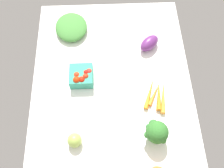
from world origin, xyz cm
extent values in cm
cube|color=white|center=(0.00, 0.00, 1.00)|extent=(104.00, 76.00, 2.00)
cylinder|color=#AACE88|center=(25.34, 17.43, 3.81)|extent=(3.42, 3.42, 3.62)
sphere|color=#316F2A|center=(25.34, 17.43, 9.17)|extent=(9.47, 9.47, 9.47)
sphere|color=#317529|center=(28.43, 19.62, 8.36)|extent=(2.93, 2.93, 2.93)
sphere|color=#31732F|center=(26.01, 13.70, 8.27)|extent=(3.12, 3.12, 3.12)
sphere|color=#296E2E|center=(22.94, 14.50, 8.88)|extent=(2.80, 2.80, 2.80)
sphere|color=#2F692E|center=(21.70, 16.37, 8.76)|extent=(3.97, 3.97, 3.97)
cube|color=teal|center=(-4.29, -14.39, 4.92)|extent=(10.93, 10.93, 5.85)
sphere|color=red|center=(-0.99, -13.91, 7.46)|extent=(3.08, 3.08, 3.08)
sphere|color=red|center=(-2.70, -12.07, 7.36)|extent=(2.86, 2.86, 2.86)
sphere|color=red|center=(-4.81, -11.96, 7.17)|extent=(2.59, 2.59, 2.59)
sphere|color=red|center=(-3.74, -16.30, 7.05)|extent=(3.02, 3.02, 3.02)
sphere|color=red|center=(-5.41, -10.49, 7.13)|extent=(2.84, 2.84, 2.84)
sphere|color=red|center=(-0.92, -16.25, 7.63)|extent=(3.32, 3.32, 3.32)
sphere|color=#97B04D|center=(26.28, -16.74, 5.10)|extent=(6.19, 6.19, 6.19)
cone|color=orange|center=(7.13, 23.46, 3.16)|extent=(16.39, 4.70, 2.32)
cone|color=orange|center=(6.41, 21.50, 3.28)|extent=(14.64, 4.27, 2.56)
cone|color=orange|center=(5.67, 19.46, 3.01)|extent=(11.61, 7.51, 2.01)
cone|color=orange|center=(4.91, 17.40, 3.11)|extent=(16.08, 7.33, 2.21)
ellipsoid|color=#652B6F|center=(-21.77, 19.78, 5.23)|extent=(12.37, 12.74, 6.46)
ellipsoid|color=#428438|center=(-34.29, -20.24, 4.53)|extent=(21.18, 19.06, 5.06)
camera|label=1|loc=(52.57, -2.07, 109.33)|focal=40.15mm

